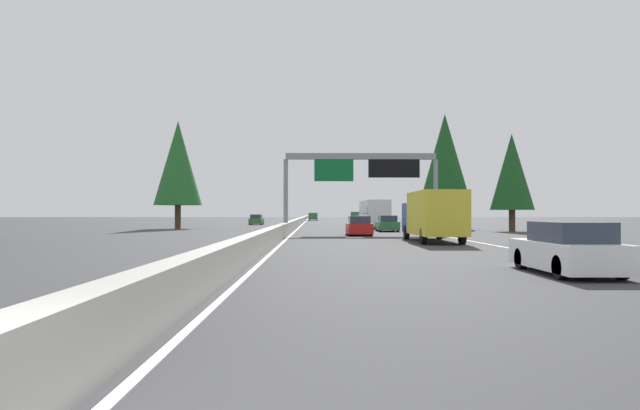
{
  "coord_description": "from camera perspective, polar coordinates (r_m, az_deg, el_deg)",
  "views": [
    {
      "loc": [
        -3.74,
        -2.12,
        1.73
      ],
      "look_at": [
        60.02,
        -2.65,
        2.58
      ],
      "focal_mm": 32.22,
      "sensor_mm": 36.0,
      "label": 1
    }
  ],
  "objects": [
    {
      "name": "oncoming_near",
      "position": [
        82.54,
        -6.33,
        -1.48
      ],
      "size": [
        4.4,
        1.8,
        1.47
      ],
      "rotation": [
        0.0,
        0.0,
        3.14
      ],
      "color": "#2D6B38",
      "rests_on": "ground"
    },
    {
      "name": "box_truck_mid_center",
      "position": [
        34.54,
        11.13,
        -0.94
      ],
      "size": [
        8.5,
        2.4,
        2.95
      ],
      "color": "gold",
      "rests_on": "ground"
    },
    {
      "name": "conifer_right_mid",
      "position": [
        61.29,
        12.3,
        4.48
      ],
      "size": [
        5.29,
        5.29,
        12.03
      ],
      "color": "#4C3823",
      "rests_on": "ground"
    },
    {
      "name": "pickup_far_right",
      "position": [
        98.04,
        3.65,
        -1.24
      ],
      "size": [
        5.6,
        2.0,
        1.86
      ],
      "color": "#2D6B38",
      "rests_on": "ground"
    },
    {
      "name": "median_barrier",
      "position": [
        83.78,
        -2.13,
        -1.64
      ],
      "size": [
        180.0,
        0.56,
        0.9
      ],
      "primitive_type": "cube",
      "color": "#9E9B93",
      "rests_on": "ground"
    },
    {
      "name": "shoulder_stripe_median",
      "position": [
        73.78,
        -1.93,
        -2.1
      ],
      "size": [
        160.0,
        0.16,
        0.01
      ],
      "primitive_type": "cube",
      "color": "silver",
      "rests_on": "ground"
    },
    {
      "name": "sedan_far_left",
      "position": [
        17.6,
        23.39,
        -4.11
      ],
      "size": [
        4.4,
        1.8,
        1.47
      ],
      "color": "white",
      "rests_on": "ground"
    },
    {
      "name": "minivan_distant_b",
      "position": [
        125.75,
        -0.7,
        -1.12
      ],
      "size": [
        5.0,
        1.95,
        1.69
      ],
      "color": "#2D6B38",
      "rests_on": "ground"
    },
    {
      "name": "conifer_left_near",
      "position": [
        63.36,
        -13.92,
        4.05
      ],
      "size": [
        5.08,
        5.08,
        11.55
      ],
      "color": "#4C3823",
      "rests_on": "ground"
    },
    {
      "name": "conifer_right_near",
      "position": [
        55.73,
        18.51,
        3.13
      ],
      "size": [
        3.97,
        3.97,
        9.02
      ],
      "color": "#4C3823",
      "rests_on": "ground"
    },
    {
      "name": "sign_gantry_overhead",
      "position": [
        47.25,
        4.29,
        3.51
      ],
      "size": [
        0.5,
        12.68,
        6.6
      ],
      "color": "gray",
      "rests_on": "ground"
    },
    {
      "name": "sedan_near_center",
      "position": [
        81.58,
        4.31,
        -1.5
      ],
      "size": [
        4.4,
        1.8,
        1.47
      ],
      "color": "maroon",
      "rests_on": "ground"
    },
    {
      "name": "sedan_near_right",
      "position": [
        43.81,
        3.89,
        -2.13
      ],
      "size": [
        4.4,
        1.8,
        1.47
      ],
      "color": "red",
      "rests_on": "ground"
    },
    {
      "name": "bus_mid_left",
      "position": [
        66.08,
        5.39,
        -0.77
      ],
      "size": [
        11.5,
        2.55,
        3.1
      ],
      "color": "white",
      "rests_on": "ground"
    },
    {
      "name": "sedan_distant_a",
      "position": [
        53.39,
        6.69,
        -1.88
      ],
      "size": [
        4.4,
        1.8,
        1.47
      ],
      "color": "#2D6B38",
      "rests_on": "ground"
    },
    {
      "name": "ground_plane",
      "position": [
        63.79,
        -2.38,
        -2.31
      ],
      "size": [
        320.0,
        320.0,
        0.0
      ],
      "primitive_type": "plane",
      "color": "#38383A"
    },
    {
      "name": "shoulder_stripe_right",
      "position": [
        74.35,
        6.79,
        -2.09
      ],
      "size": [
        160.0,
        0.16,
        0.01
      ],
      "primitive_type": "cube",
      "color": "silver",
      "rests_on": "ground"
    }
  ]
}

